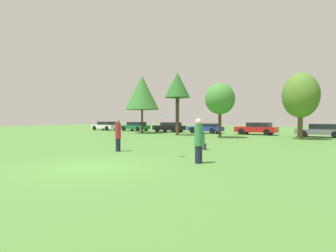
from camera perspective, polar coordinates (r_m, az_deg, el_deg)
The scene contains 15 objects.
ground_plane at distance 9.71m, azimuth -17.25°, elevation -8.76°, with size 120.00×120.00×0.00m, color #477A33.
person_thrower at distance 13.84m, azimuth -11.15°, elevation -2.01°, with size 0.30×0.30×1.71m.
person_catcher at distance 9.99m, azimuth 6.89°, elevation -3.24°, with size 0.33×0.33×1.75m.
frisbee at distance 11.33m, azimuth -0.26°, elevation 2.24°, with size 0.25×0.23×0.15m.
bystander_sitting at distance 14.48m, azimuth 7.65°, elevation -3.41°, with size 0.39×0.33×1.12m.
tree_0 at distance 31.55m, azimuth -5.85°, elevation 7.46°, with size 4.17×4.17×7.06m.
tree_1 at distance 27.15m, azimuth 2.12°, elevation 9.01°, with size 2.68×2.68×6.68m.
tree_2 at distance 23.90m, azimuth 11.58°, elevation 5.95°, with size 2.74×2.74×5.01m.
tree_3 at distance 24.41m, azimuth 27.60°, elevation 6.05°, with size 2.97×2.97×5.64m.
parked_car_white at distance 40.57m, azimuth -13.87°, elevation 0.08°, with size 4.67×2.13×1.33m.
parked_car_green at distance 37.13m, azimuth -7.34°, elevation -0.03°, with size 4.47×2.16×1.31m.
parked_car_black at distance 33.88m, azimuth 0.32°, elevation -0.20°, with size 4.31×2.21×1.29m.
parked_car_blue at distance 31.19m, azimuth 8.50°, elevation -0.42°, with size 4.35×2.03×1.19m.
parked_car_red at distance 29.76m, azimuth 19.31°, elevation -0.47°, with size 4.48×2.21×1.35m.
parked_car_grey at distance 28.20m, azimuth 31.06°, elevation -0.82°, with size 4.26×2.07×1.27m.
Camera 1 is at (7.24, -6.23, 1.73)m, focal length 27.17 mm.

